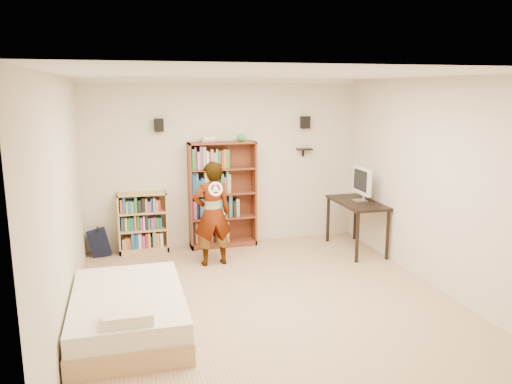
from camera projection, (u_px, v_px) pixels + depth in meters
ground at (268, 302)px, 6.08m from camera, size 4.50×5.00×0.01m
room_shell at (268, 159)px, 5.72m from camera, size 4.52×5.02×2.71m
crown_molding at (269, 77)px, 5.53m from camera, size 4.50×5.00×0.06m
speaker_left at (159, 125)px, 7.67m from camera, size 0.14×0.12×0.20m
speaker_right at (305, 122)px, 8.28m from camera, size 0.14×0.12×0.20m
wall_shelf at (305, 149)px, 8.38m from camera, size 0.25×0.16×0.02m
tall_bookshelf at (223, 195)px, 8.10m from camera, size 1.08×0.32×1.72m
low_bookshelf at (143, 223)px, 7.86m from camera, size 0.76×0.29×0.96m
computer_desk at (356, 226)px, 7.97m from camera, size 0.59×1.18×0.80m
imac at (360, 184)px, 7.86m from camera, size 0.17×0.55×0.54m
daybed at (128, 307)px, 5.30m from camera, size 1.17×1.80×0.53m
person at (212, 214)px, 7.24m from camera, size 0.59×0.42×1.54m
wii_wheel at (216, 189)px, 6.88m from camera, size 0.20×0.08×0.20m
navy_bag at (99, 242)px, 7.70m from camera, size 0.34×0.24×0.44m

